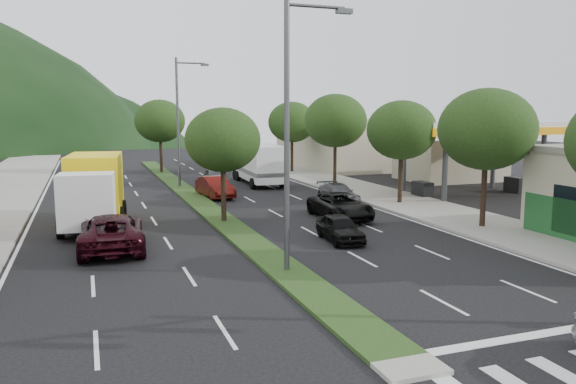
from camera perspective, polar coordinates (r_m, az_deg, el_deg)
name	(u,v)px	position (r m, az deg, el deg)	size (l,w,h in m)	color
ground	(400,362)	(14.22, 11.31, -16.59)	(160.00, 160.00, 0.00)	black
sidewalk_right	(370,192)	(41.26, 8.28, -0.04)	(5.00, 90.00, 0.15)	gray
median	(191,196)	(40.01, -9.83, -0.36)	(1.60, 56.00, 0.12)	#1E3212
gas_canopy	(473,130)	(41.90, 18.29, 6.04)	(12.20, 8.20, 5.25)	silver
bldg_right_far	(344,142)	(61.05, 5.73, 5.03)	(10.00, 16.00, 5.20)	#B2AD8E
tree_r_b	(487,129)	(29.72, 19.54, 6.01)	(4.80, 4.80, 6.94)	black
tree_r_c	(402,130)	(36.27, 11.47, 6.17)	(4.40, 4.40, 6.48)	black
tree_r_d	(335,121)	(45.10, 4.84, 7.22)	(5.00, 5.00, 7.17)	black
tree_r_e	(292,122)	(54.36, 0.40, 7.11)	(4.60, 4.60, 6.71)	black
tree_med_near	(223,140)	(29.82, -6.65, 5.26)	(4.00, 4.00, 6.02)	black
tree_med_far	(160,121)	(55.42, -12.89, 7.04)	(4.80, 4.80, 6.94)	black
streetlight_near	(292,121)	(20.25, 0.43, 7.23)	(2.60, 0.25, 10.00)	#47494C
streetlight_mid	(180,116)	(44.55, -10.89, 7.61)	(2.60, 0.25, 10.00)	#47494C
suv_maroon	(112,232)	(25.30, -17.47, -3.90)	(2.63, 5.69, 1.58)	black
car_queue_a	(340,228)	(25.94, 5.30, -3.66)	(1.44, 3.58, 1.22)	black
car_queue_b	(338,193)	(36.76, 5.13, -0.14)	(1.72, 4.23, 1.23)	#424246
car_queue_c	(215,187)	(39.21, -7.44, 0.50)	(1.53, 4.39, 1.45)	#52110D
car_queue_d	(340,206)	(31.36, 5.35, -1.42)	(2.35, 5.09, 1.42)	black
car_queue_e	(216,178)	(44.30, -7.36, 1.43)	(1.80, 4.46, 1.52)	#45464A
box_truck	(94,193)	(30.80, -19.10, -0.08)	(3.56, 7.68, 3.66)	white
motorhome	(258,163)	(46.30, -3.08, 3.00)	(3.02, 8.62, 3.26)	white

